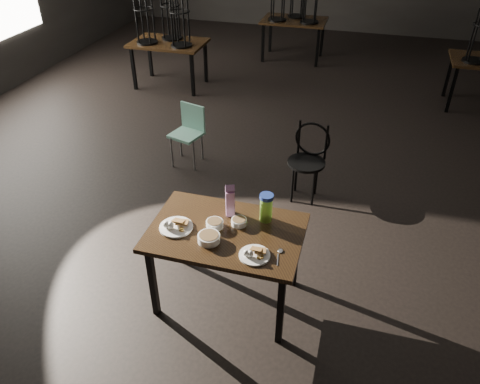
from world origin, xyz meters
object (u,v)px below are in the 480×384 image
(bentwood_chair, at_px, (309,156))
(main_table, at_px, (226,238))
(juice_carton, at_px, (230,201))
(water_bottle, at_px, (266,207))
(school_chair, at_px, (189,129))

(bentwood_chair, bearing_deg, main_table, -94.56)
(juice_carton, xyz_separation_m, bentwood_chair, (0.42, 1.53, -0.37))
(juice_carton, distance_m, bentwood_chair, 1.63)
(juice_carton, relative_size, water_bottle, 1.18)
(school_chair, bearing_deg, juice_carton, -43.50)
(juice_carton, xyz_separation_m, water_bottle, (0.29, 0.01, -0.01))
(juice_carton, relative_size, school_chair, 0.39)
(main_table, relative_size, juice_carton, 4.20)
(main_table, relative_size, bentwood_chair, 1.39)
(juice_carton, xyz_separation_m, school_chair, (-1.11, 1.88, -0.43))
(juice_carton, height_order, school_chair, juice_carton)
(main_table, xyz_separation_m, school_chair, (-1.13, 2.10, -0.22))
(juice_carton, height_order, bentwood_chair, juice_carton)
(water_bottle, height_order, school_chair, water_bottle)
(water_bottle, distance_m, bentwood_chair, 1.57)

